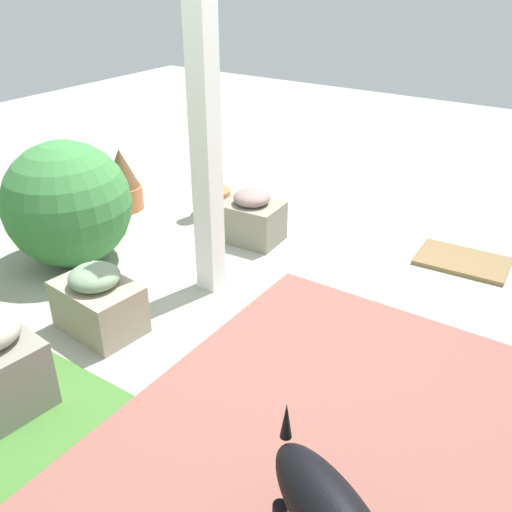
{
  "coord_description": "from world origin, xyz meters",
  "views": [
    {
      "loc": [
        -1.59,
        2.39,
        1.88
      ],
      "look_at": [
        0.04,
        -0.05,
        0.3
      ],
      "focal_mm": 39.48,
      "sensor_mm": 36.0,
      "label": 1
    }
  ],
  "objects_px": {
    "porch_pillar": "(205,128)",
    "stone_planter_mid": "(98,302)",
    "stone_planter_nearest": "(252,218)",
    "round_shrub": "(68,204)",
    "terracotta_pot_tall": "(214,185)",
    "terracotta_pot_spiky": "(122,181)",
    "doormat": "(462,261)"
  },
  "relations": [
    {
      "from": "stone_planter_nearest",
      "to": "terracotta_pot_tall",
      "type": "relative_size",
      "value": 0.66
    },
    {
      "from": "porch_pillar",
      "to": "stone_planter_mid",
      "type": "xyz_separation_m",
      "value": [
        0.23,
        0.72,
        -0.84
      ]
    },
    {
      "from": "terracotta_pot_spiky",
      "to": "stone_planter_nearest",
      "type": "bearing_deg",
      "value": -175.15
    },
    {
      "from": "doormat",
      "to": "terracotta_pot_spiky",
      "type": "bearing_deg",
      "value": 13.22
    },
    {
      "from": "stone_planter_mid",
      "to": "round_shrub",
      "type": "height_order",
      "value": "round_shrub"
    },
    {
      "from": "terracotta_pot_spiky",
      "to": "terracotta_pot_tall",
      "type": "relative_size",
      "value": 0.77
    },
    {
      "from": "porch_pillar",
      "to": "terracotta_pot_spiky",
      "type": "height_order",
      "value": "porch_pillar"
    },
    {
      "from": "round_shrub",
      "to": "terracotta_pot_tall",
      "type": "bearing_deg",
      "value": -104.12
    },
    {
      "from": "stone_planter_nearest",
      "to": "terracotta_pot_tall",
      "type": "height_order",
      "value": "terracotta_pot_tall"
    },
    {
      "from": "round_shrub",
      "to": "terracotta_pot_spiky",
      "type": "bearing_deg",
      "value": -65.68
    },
    {
      "from": "round_shrub",
      "to": "terracotta_pot_tall",
      "type": "relative_size",
      "value": 1.26
    },
    {
      "from": "stone_planter_nearest",
      "to": "round_shrub",
      "type": "relative_size",
      "value": 0.53
    },
    {
      "from": "porch_pillar",
      "to": "terracotta_pot_spiky",
      "type": "distance_m",
      "value": 1.68
    },
    {
      "from": "porch_pillar",
      "to": "stone_planter_mid",
      "type": "relative_size",
      "value": 4.03
    },
    {
      "from": "terracotta_pot_spiky",
      "to": "terracotta_pot_tall",
      "type": "height_order",
      "value": "terracotta_pot_tall"
    },
    {
      "from": "stone_planter_nearest",
      "to": "round_shrub",
      "type": "distance_m",
      "value": 1.28
    },
    {
      "from": "porch_pillar",
      "to": "stone_planter_mid",
      "type": "bearing_deg",
      "value": 72.44
    },
    {
      "from": "stone_planter_nearest",
      "to": "terracotta_pot_spiky",
      "type": "distance_m",
      "value": 1.22
    },
    {
      "from": "stone_planter_nearest",
      "to": "stone_planter_mid",
      "type": "xyz_separation_m",
      "value": [
        0.08,
        1.41,
        0.0
      ]
    },
    {
      "from": "terracotta_pot_tall",
      "to": "terracotta_pot_spiky",
      "type": "bearing_deg",
      "value": 27.4
    },
    {
      "from": "porch_pillar",
      "to": "stone_planter_nearest",
      "type": "relative_size",
      "value": 4.61
    },
    {
      "from": "terracotta_pot_spiky",
      "to": "doormat",
      "type": "distance_m",
      "value": 2.7
    },
    {
      "from": "terracotta_pot_tall",
      "to": "doormat",
      "type": "distance_m",
      "value": 1.98
    },
    {
      "from": "porch_pillar",
      "to": "doormat",
      "type": "bearing_deg",
      "value": -136.33
    },
    {
      "from": "round_shrub",
      "to": "porch_pillar",
      "type": "bearing_deg",
      "value": -165.59
    },
    {
      "from": "terracotta_pot_spiky",
      "to": "doormat",
      "type": "bearing_deg",
      "value": -166.78
    },
    {
      "from": "terracotta_pot_spiky",
      "to": "doormat",
      "type": "relative_size",
      "value": 0.85
    },
    {
      "from": "stone_planter_mid",
      "to": "terracotta_pot_spiky",
      "type": "height_order",
      "value": "terracotta_pot_spiky"
    },
    {
      "from": "stone_planter_nearest",
      "to": "doormat",
      "type": "distance_m",
      "value": 1.51
    },
    {
      "from": "porch_pillar",
      "to": "round_shrub",
      "type": "height_order",
      "value": "porch_pillar"
    },
    {
      "from": "porch_pillar",
      "to": "terracotta_pot_spiky",
      "type": "xyz_separation_m",
      "value": [
        1.37,
        -0.58,
        -0.78
      ]
    },
    {
      "from": "stone_planter_mid",
      "to": "stone_planter_nearest",
      "type": "bearing_deg",
      "value": -93.09
    }
  ]
}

